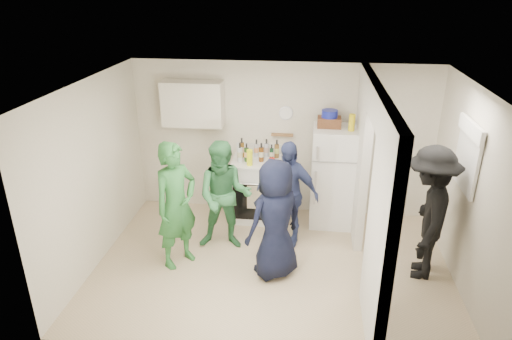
{
  "coord_description": "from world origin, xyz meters",
  "views": [
    {
      "loc": [
        0.42,
        -5.27,
        3.66
      ],
      "look_at": [
        -0.27,
        0.4,
        1.25
      ],
      "focal_mm": 32.0,
      "sensor_mm": 36.0,
      "label": 1
    }
  ],
  "objects_px": {
    "blue_bowl": "(330,114)",
    "person_nook": "(428,213)",
    "fridge": "(332,177)",
    "person_denim": "(287,193)",
    "person_green_left": "(176,205)",
    "person_navy": "(275,220)",
    "wicker_basket": "(329,122)",
    "person_green_center": "(225,196)",
    "stove": "(259,189)",
    "yellow_cup_stack_top": "(352,123)"
  },
  "relations": [
    {
      "from": "blue_bowl",
      "to": "person_nook",
      "type": "height_order",
      "value": "blue_bowl"
    },
    {
      "from": "stove",
      "to": "person_navy",
      "type": "height_order",
      "value": "person_navy"
    },
    {
      "from": "yellow_cup_stack_top",
      "to": "person_nook",
      "type": "bearing_deg",
      "value": -51.26
    },
    {
      "from": "fridge",
      "to": "person_green_center",
      "type": "relative_size",
      "value": 0.98
    },
    {
      "from": "stove",
      "to": "fridge",
      "type": "relative_size",
      "value": 0.63
    },
    {
      "from": "person_nook",
      "to": "wicker_basket",
      "type": "bearing_deg",
      "value": -123.01
    },
    {
      "from": "wicker_basket",
      "to": "yellow_cup_stack_top",
      "type": "distance_m",
      "value": 0.36
    },
    {
      "from": "person_navy",
      "to": "stove",
      "type": "bearing_deg",
      "value": -115.76
    },
    {
      "from": "stove",
      "to": "person_nook",
      "type": "distance_m",
      "value": 2.68
    },
    {
      "from": "wicker_basket",
      "to": "person_navy",
      "type": "relative_size",
      "value": 0.22
    },
    {
      "from": "fridge",
      "to": "person_denim",
      "type": "height_order",
      "value": "fridge"
    },
    {
      "from": "person_green_center",
      "to": "person_navy",
      "type": "relative_size",
      "value": 1.0
    },
    {
      "from": "wicker_basket",
      "to": "person_green_center",
      "type": "height_order",
      "value": "wicker_basket"
    },
    {
      "from": "fridge",
      "to": "person_navy",
      "type": "bearing_deg",
      "value": -117.05
    },
    {
      "from": "wicker_basket",
      "to": "yellow_cup_stack_top",
      "type": "bearing_deg",
      "value": -25.11
    },
    {
      "from": "fridge",
      "to": "person_green_left",
      "type": "height_order",
      "value": "person_green_left"
    },
    {
      "from": "wicker_basket",
      "to": "person_green_center",
      "type": "relative_size",
      "value": 0.22
    },
    {
      "from": "person_green_left",
      "to": "person_navy",
      "type": "relative_size",
      "value": 1.09
    },
    {
      "from": "fridge",
      "to": "yellow_cup_stack_top",
      "type": "height_order",
      "value": "yellow_cup_stack_top"
    },
    {
      "from": "person_green_left",
      "to": "person_denim",
      "type": "distance_m",
      "value": 1.61
    },
    {
      "from": "person_navy",
      "to": "yellow_cup_stack_top",
      "type": "bearing_deg",
      "value": -165.04
    },
    {
      "from": "stove",
      "to": "blue_bowl",
      "type": "bearing_deg",
      "value": 1.09
    },
    {
      "from": "person_denim",
      "to": "person_nook",
      "type": "bearing_deg",
      "value": -3.49
    },
    {
      "from": "person_denim",
      "to": "person_nook",
      "type": "height_order",
      "value": "person_nook"
    },
    {
      "from": "person_green_center",
      "to": "fridge",
      "type": "bearing_deg",
      "value": 26.74
    },
    {
      "from": "wicker_basket",
      "to": "person_denim",
      "type": "bearing_deg",
      "value": -128.29
    },
    {
      "from": "person_navy",
      "to": "person_denim",
      "type": "bearing_deg",
      "value": -136.82
    },
    {
      "from": "person_green_left",
      "to": "person_green_center",
      "type": "bearing_deg",
      "value": -12.99
    },
    {
      "from": "person_navy",
      "to": "person_nook",
      "type": "height_order",
      "value": "person_nook"
    },
    {
      "from": "wicker_basket",
      "to": "yellow_cup_stack_top",
      "type": "height_order",
      "value": "yellow_cup_stack_top"
    },
    {
      "from": "blue_bowl",
      "to": "person_navy",
      "type": "distance_m",
      "value": 1.96
    },
    {
      "from": "stove",
      "to": "wicker_basket",
      "type": "height_order",
      "value": "wicker_basket"
    },
    {
      "from": "blue_bowl",
      "to": "yellow_cup_stack_top",
      "type": "relative_size",
      "value": 0.96
    },
    {
      "from": "blue_bowl",
      "to": "person_green_center",
      "type": "bearing_deg",
      "value": -146.1
    },
    {
      "from": "fridge",
      "to": "blue_bowl",
      "type": "height_order",
      "value": "blue_bowl"
    },
    {
      "from": "wicker_basket",
      "to": "person_denim",
      "type": "distance_m",
      "value": 1.27
    },
    {
      "from": "yellow_cup_stack_top",
      "to": "person_green_left",
      "type": "bearing_deg",
      "value": -150.74
    },
    {
      "from": "person_green_left",
      "to": "blue_bowl",
      "type": "bearing_deg",
      "value": -17.84
    },
    {
      "from": "stove",
      "to": "person_green_center",
      "type": "relative_size",
      "value": 0.62
    },
    {
      "from": "yellow_cup_stack_top",
      "to": "blue_bowl",
      "type": "bearing_deg",
      "value": 154.89
    },
    {
      "from": "stove",
      "to": "fridge",
      "type": "height_order",
      "value": "fridge"
    },
    {
      "from": "person_denim",
      "to": "person_nook",
      "type": "xyz_separation_m",
      "value": [
        1.82,
        -0.59,
        0.11
      ]
    },
    {
      "from": "person_denim",
      "to": "person_green_left",
      "type": "bearing_deg",
      "value": -138.37
    },
    {
      "from": "person_green_left",
      "to": "person_green_center",
      "type": "distance_m",
      "value": 0.74
    },
    {
      "from": "wicker_basket",
      "to": "person_nook",
      "type": "relative_size",
      "value": 0.19
    },
    {
      "from": "stove",
      "to": "wicker_basket",
      "type": "distance_m",
      "value": 1.57
    },
    {
      "from": "yellow_cup_stack_top",
      "to": "person_nook",
      "type": "distance_m",
      "value": 1.7
    },
    {
      "from": "person_green_left",
      "to": "person_denim",
      "type": "height_order",
      "value": "person_green_left"
    },
    {
      "from": "blue_bowl",
      "to": "person_denim",
      "type": "bearing_deg",
      "value": -128.29
    },
    {
      "from": "fridge",
      "to": "wicker_basket",
      "type": "height_order",
      "value": "wicker_basket"
    }
  ]
}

